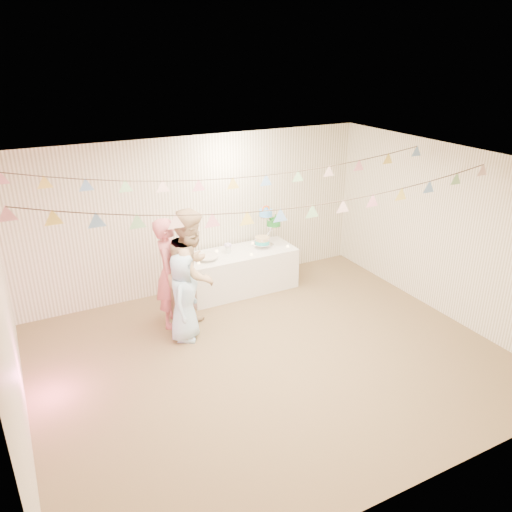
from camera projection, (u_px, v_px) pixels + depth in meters
name	position (u px, v px, depth m)	size (l,w,h in m)	color
floor	(270.00, 358.00, 6.72)	(6.00, 6.00, 0.00)	brown
ceiling	(272.00, 167.00, 5.72)	(6.00, 6.00, 0.00)	white
back_wall	(198.00, 215.00, 8.27)	(6.00, 6.00, 0.00)	white
front_wall	(415.00, 379.00, 4.17)	(6.00, 6.00, 0.00)	white
left_wall	(7.00, 327.00, 4.95)	(5.00, 5.00, 0.00)	white
right_wall	(446.00, 232.00, 7.48)	(5.00, 5.00, 0.00)	white
table	(240.00, 271.00, 8.48)	(1.87, 0.75, 0.70)	white
cake_stand	(268.00, 224.00, 8.47)	(0.60, 0.35, 0.67)	silver
cake_bottom	(262.00, 240.00, 8.46)	(0.31, 0.31, 0.15)	#2BCAC6
cake_middle	(274.00, 220.00, 8.61)	(0.27, 0.27, 0.22)	#1B7E2A
cake_top_tier	(266.00, 209.00, 8.31)	(0.25, 0.25, 0.19)	#4FA1FA
platter	(207.00, 256.00, 8.02)	(0.37, 0.37, 0.02)	white
posy	(228.00, 245.00, 8.25)	(0.15, 0.15, 0.17)	white
person_adult_a	(170.00, 273.00, 7.25)	(0.61, 0.40, 1.67)	#CF6C75
person_adult_b	(192.00, 271.00, 7.09)	(0.90, 0.70, 1.85)	tan
person_child	(184.00, 297.00, 6.94)	(0.63, 0.41, 1.30)	#B0D8F9
bunting_back	(233.00, 169.00, 6.71)	(5.60, 1.10, 0.40)	pink
bunting_front	(281.00, 194.00, 5.66)	(5.60, 0.90, 0.36)	#72A5E5
tealight_0	(199.00, 263.00, 7.88)	(0.04, 0.04, 0.03)	#FFD88C
tealight_1	(217.00, 251.00, 8.34)	(0.04, 0.04, 0.03)	#FFD88C
tealight_2	(251.00, 254.00, 8.20)	(0.04, 0.04, 0.03)	#FFD88C
tealight_3	(253.00, 243.00, 8.67)	(0.04, 0.04, 0.03)	#FFD88C
tealight_4	(288.00, 246.00, 8.54)	(0.04, 0.04, 0.03)	#FFD88C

